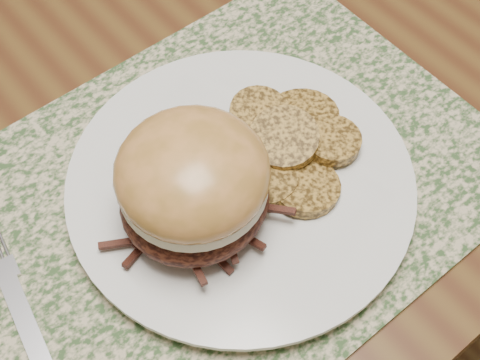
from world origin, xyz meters
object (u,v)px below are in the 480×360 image
Objects in this scene: pork_sandwich at (193,183)px; dining_table at (201,18)px; fork at (24,318)px; dinner_plate at (241,184)px.

dining_table is at bearing 35.19° from pork_sandwich.
dining_table is 0.35m from pork_sandwich.
pork_sandwich is 0.84× the size of fork.
fork is (-0.33, -0.24, 0.09)m from dining_table.
dinner_plate is 0.19m from fork.
fork is (-0.19, 0.01, -0.01)m from dinner_plate.
dinner_plate is 1.54× the size of fork.
dining_table is at bearing 60.04° from dinner_plate.
pork_sandwich is at bearing 3.09° from fork.
fork is (-0.14, 0.02, -0.06)m from pork_sandwich.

